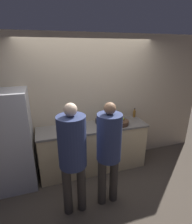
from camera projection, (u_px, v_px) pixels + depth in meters
The scene contains 12 objects.
ground_plane at pixel (98, 178), 3.34m from camera, with size 14.00×14.00×0.00m, color #4C4238.
wall_back at pixel (89, 104), 3.46m from camera, with size 5.20×0.06×2.60m.
counter at pixel (93, 147), 3.48m from camera, with size 2.09×0.60×0.94m.
refrigerator at pixel (8, 142), 2.90m from camera, with size 0.77×0.64×1.73m.
person_left at pixel (73, 151), 2.33m from camera, with size 0.38×0.38×1.70m.
person_center at pixel (109, 147), 2.51m from camera, with size 0.36×0.36×1.66m.
fruit_bowl at pixel (120, 122), 3.37m from camera, with size 0.32×0.32×0.12m.
utensil_crock at pixel (104, 119), 3.47m from camera, with size 0.10×0.10×0.26m.
bottle_amber at pixel (134, 114), 3.74m from camera, with size 0.06×0.06×0.20m.
cup_white at pixel (65, 123), 3.34m from camera, with size 0.09×0.09×0.08m.
cup_black at pixel (98, 121), 3.43m from camera, with size 0.09×0.09×0.10m.
potted_plant at pixel (110, 115), 3.55m from camera, with size 0.16×0.16×0.23m.
Camera 1 is at (-0.85, -2.58, 2.31)m, focal length 28.00 mm.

